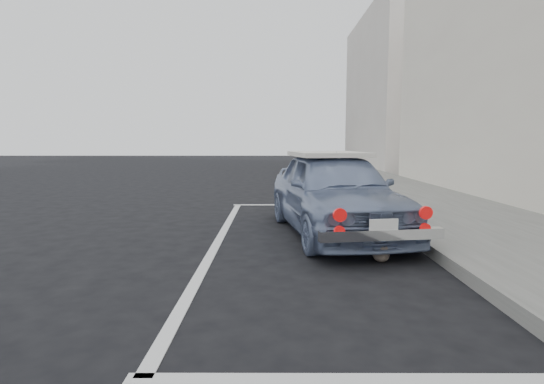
% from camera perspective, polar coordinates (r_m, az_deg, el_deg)
% --- Properties ---
extents(ground, '(80.00, 80.00, 0.00)m').
position_cam_1_polar(ground, '(3.21, 2.38, -19.34)').
color(ground, black).
rests_on(ground, ground).
extents(building_far, '(3.50, 10.00, 8.00)m').
position_cam_1_polar(building_far, '(23.91, 16.24, 12.75)').
color(building_far, beige).
rests_on(building_far, ground).
extents(pline_rear, '(3.00, 0.12, 0.01)m').
position_cam_1_polar(pline_rear, '(2.83, 13.88, -23.25)').
color(pline_rear, silver).
rests_on(pline_rear, ground).
extents(pline_front, '(3.00, 0.12, 0.01)m').
position_cam_1_polar(pline_front, '(9.50, 3.87, -1.74)').
color(pline_front, silver).
rests_on(pline_front, ground).
extents(pline_side, '(0.12, 7.00, 0.01)m').
position_cam_1_polar(pline_side, '(6.09, -7.28, -6.62)').
color(pline_side, silver).
rests_on(pline_side, ground).
extents(retro_coupe, '(2.06, 3.96, 1.28)m').
position_cam_1_polar(retro_coupe, '(6.57, 8.37, 0.05)').
color(retro_coupe, '#7687AB').
rests_on(retro_coupe, ground).
extents(cat, '(0.22, 0.46, 0.24)m').
position_cam_1_polar(cat, '(5.20, 14.45, -7.90)').
color(cat, '#6C6052').
rests_on(cat, ground).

